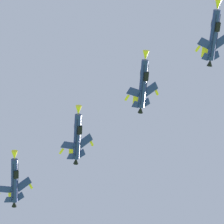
% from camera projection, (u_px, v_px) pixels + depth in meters
% --- Properties ---
extents(fighter_jet_left_wing, '(9.90, 14.91, 5.87)m').
position_uv_depth(fighter_jet_left_wing, '(214.00, 34.00, 127.96)').
color(fighter_jet_left_wing, navy).
extents(fighter_jet_right_wing, '(9.82, 14.91, 6.11)m').
position_uv_depth(fighter_jet_right_wing, '(143.00, 83.00, 132.03)').
color(fighter_jet_right_wing, navy).
extents(fighter_jet_left_outer, '(9.68, 14.91, 6.53)m').
position_uv_depth(fighter_jet_left_outer, '(77.00, 136.00, 136.66)').
color(fighter_jet_left_outer, navy).
extents(fighter_jet_right_outer, '(9.77, 14.91, 6.28)m').
position_uv_depth(fighter_jet_right_outer, '(14.00, 180.00, 138.24)').
color(fighter_jet_right_outer, navy).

